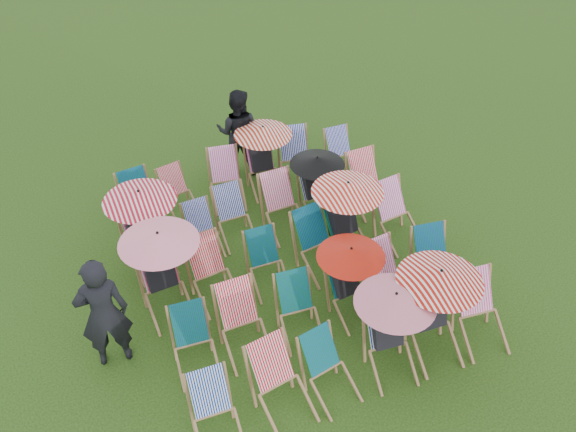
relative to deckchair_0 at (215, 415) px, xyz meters
name	(u,v)px	position (x,y,z in m)	size (l,w,h in m)	color
ground	(291,274)	(2.08, 2.33, -0.46)	(100.00, 100.00, 0.00)	#13330B
deckchair_0	(215,415)	(0.00, 0.00, 0.00)	(0.64, 0.87, 0.91)	olive
deckchair_1	(282,385)	(0.94, 0.05, 0.05)	(0.81, 1.02, 1.01)	olive
deckchair_2	(330,370)	(1.64, 0.04, 0.00)	(0.75, 0.93, 0.91)	olive
deckchair_3	(392,331)	(2.63, 0.11, 0.25)	(1.13, 1.20, 1.35)	olive
deckchair_4	(435,311)	(3.35, 0.15, 0.31)	(1.22, 1.28, 1.45)	olive
deckchair_5	(482,313)	(4.12, 0.02, 0.05)	(0.77, 1.00, 1.01)	olive
deckchair_6	(194,344)	(0.09, 1.20, 0.00)	(0.67, 0.89, 0.91)	olive
deckchair_7	(243,324)	(0.84, 1.23, 0.04)	(0.66, 0.93, 1.00)	olive
deckchair_8	(299,311)	(1.70, 1.17, 0.00)	(0.68, 0.90, 0.92)	olive
deckchair_9	(350,281)	(2.58, 1.25, 0.19)	(1.03, 1.10, 1.23)	olive
deckchair_10	(388,276)	(3.26, 1.25, 0.02)	(0.71, 0.93, 0.95)	olive
deckchair_11	(435,264)	(4.08, 1.17, 0.03)	(0.78, 0.99, 0.98)	olive
deckchair_12	(162,272)	(0.01, 2.47, 0.30)	(1.21, 1.28, 1.44)	olive
deckchair_13	(212,274)	(0.76, 2.40, 0.03)	(0.74, 0.96, 0.98)	olive
deckchair_14	(267,263)	(1.65, 2.30, -0.01)	(0.61, 0.84, 0.89)	olive
deckchair_15	(319,244)	(2.59, 2.32, 0.05)	(0.80, 1.01, 1.01)	olive
deckchair_16	(348,219)	(3.16, 2.46, 0.29)	(1.19, 1.29, 1.42)	olive
deckchair_17	(398,215)	(4.16, 2.45, 0.05)	(0.76, 0.99, 1.01)	olive
deckchair_18	(144,228)	(0.00, 3.59, 0.29)	(1.20, 1.29, 1.42)	olive
deckchair_19	(203,230)	(0.96, 3.52, -0.04)	(0.58, 0.79, 0.82)	olive
deckchair_20	(234,217)	(1.56, 3.60, 0.00)	(0.61, 0.84, 0.91)	olive
deckchair_21	(283,206)	(2.43, 3.47, 0.04)	(0.69, 0.94, 1.00)	olive
deckchair_22	(317,185)	(3.17, 3.65, 0.16)	(0.98, 1.03, 1.17)	olive
deckchair_23	(369,183)	(4.15, 3.46, 0.04)	(0.67, 0.93, 0.99)	olive
deckchair_24	(141,202)	(0.17, 4.62, 0.02)	(0.72, 0.94, 0.95)	olive
deckchair_25	(179,193)	(0.88, 4.71, -0.05)	(0.68, 0.84, 0.82)	olive
deckchair_26	(226,179)	(1.79, 4.65, 0.02)	(0.77, 0.97, 0.95)	olive
deckchair_27	(263,157)	(2.58, 4.77, 0.23)	(1.09, 1.14, 1.29)	olive
deckchair_28	(296,158)	(3.25, 4.74, 0.04)	(0.83, 1.02, 0.99)	olive
deckchair_29	(343,154)	(4.19, 4.59, -0.03)	(0.58, 0.80, 0.85)	olive
person_left	(103,313)	(-0.97, 1.79, 0.52)	(0.71, 0.47, 1.95)	black
person_rear	(238,131)	(2.35, 5.51, 0.43)	(0.86, 0.67, 1.77)	black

